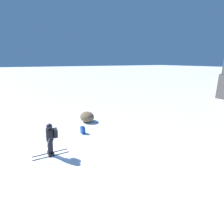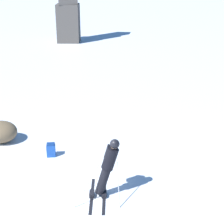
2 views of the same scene
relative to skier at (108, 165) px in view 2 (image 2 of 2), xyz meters
The scene contains 4 objects.
ground_plane 1.59m from the skier, behind, with size 300.00×300.00×0.00m, color white.
skier is the anchor object (origin of this frame).
spare_backpack 3.21m from the skier, 131.84° to the left, with size 0.32×0.25×0.50m.
exposed_boulder_0 5.41m from the skier, 140.74° to the left, with size 1.24×1.06×0.81m, color brown.
Camera 2 is at (1.54, -9.17, 6.42)m, focal length 60.00 mm.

